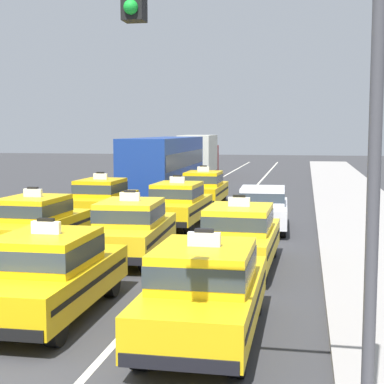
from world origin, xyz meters
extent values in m
plane|color=#353538|center=(0.00, 0.00, 0.00)|extent=(160.00, 160.00, 0.00)
cube|color=silver|center=(-1.60, 20.00, 0.00)|extent=(0.14, 80.00, 0.01)
cube|color=silver|center=(1.60, 20.00, 0.00)|extent=(0.14, 80.00, 0.01)
cube|color=#9E9993|center=(7.20, 15.00, 0.07)|extent=(4.00, 90.00, 0.15)
cylinder|color=black|center=(-3.87, 9.49, 0.32)|extent=(0.26, 0.65, 0.64)
cylinder|color=black|center=(-2.40, 9.45, 0.32)|extent=(0.26, 0.65, 0.64)
cylinder|color=black|center=(-2.48, 6.39, 0.32)|extent=(0.26, 0.65, 0.64)
cube|color=yellow|center=(-3.18, 7.94, 0.67)|extent=(1.92, 4.55, 0.70)
cube|color=black|center=(-3.18, 7.94, 0.72)|extent=(1.93, 4.19, 0.10)
cube|color=yellow|center=(-3.18, 7.79, 1.34)|extent=(1.66, 2.14, 0.64)
cube|color=#2D3842|center=(-3.18, 7.79, 1.34)|extent=(1.68, 2.16, 0.35)
cube|color=white|center=(-3.18, 7.79, 1.78)|extent=(0.56, 0.14, 0.24)
cube|color=black|center=(-3.18, 7.79, 1.93)|extent=(0.32, 0.12, 0.06)
cube|color=black|center=(-3.12, 10.15, 0.42)|extent=(1.71, 0.19, 0.20)
cylinder|color=black|center=(-4.09, 15.90, 0.32)|extent=(0.25, 0.64, 0.64)
cylinder|color=black|center=(-2.61, 15.88, 0.32)|extent=(0.25, 0.64, 0.64)
cylinder|color=black|center=(-4.12, 12.84, 0.32)|extent=(0.25, 0.64, 0.64)
cylinder|color=black|center=(-2.64, 12.82, 0.32)|extent=(0.25, 0.64, 0.64)
cube|color=yellow|center=(-3.36, 14.36, 0.67)|extent=(1.85, 4.52, 0.70)
cube|color=black|center=(-3.36, 14.36, 0.72)|extent=(1.86, 4.16, 0.10)
cube|color=yellow|center=(-3.36, 14.21, 1.34)|extent=(1.62, 2.12, 0.64)
cube|color=#2D3842|center=(-3.36, 14.21, 1.34)|extent=(1.64, 2.14, 0.35)
cube|color=white|center=(-3.36, 14.21, 1.78)|extent=(0.56, 0.13, 0.24)
cube|color=black|center=(-3.36, 14.21, 1.93)|extent=(0.32, 0.11, 0.06)
cube|color=black|center=(-3.34, 16.57, 0.42)|extent=(1.71, 0.16, 0.20)
cube|color=black|center=(-3.39, 12.15, 0.42)|extent=(1.71, 0.16, 0.20)
cylinder|color=black|center=(-4.10, 27.53, 0.32)|extent=(0.25, 0.64, 0.64)
cylinder|color=black|center=(-2.10, 27.55, 0.32)|extent=(0.25, 0.64, 0.64)
cylinder|color=black|center=(-4.03, 20.81, 0.32)|extent=(0.25, 0.64, 0.64)
cylinder|color=black|center=(-2.03, 20.83, 0.32)|extent=(0.25, 0.64, 0.64)
cube|color=navy|center=(-3.07, 24.18, 1.77)|extent=(2.62, 11.23, 2.90)
cube|color=#2D3842|center=(-3.07, 24.18, 2.02)|extent=(2.64, 10.78, 0.84)
cube|color=black|center=(-3.13, 29.73, 2.97)|extent=(2.13, 0.10, 0.36)
cylinder|color=black|center=(-4.20, 37.58, 0.32)|extent=(0.26, 0.65, 0.64)
cylinder|color=black|center=(-2.30, 37.63, 0.32)|extent=(0.26, 0.65, 0.64)
cylinder|color=black|center=(-4.09, 33.68, 0.32)|extent=(0.26, 0.65, 0.64)
cylinder|color=black|center=(-2.19, 33.73, 0.32)|extent=(0.26, 0.65, 0.64)
cube|color=maroon|center=(-3.28, 38.58, 1.37)|extent=(2.16, 2.26, 2.10)
cube|color=#2D3842|center=(-3.31, 39.65, 1.67)|extent=(1.93, 0.11, 0.76)
cube|color=beige|center=(-3.19, 35.32, 1.92)|extent=(2.44, 5.26, 2.70)
cylinder|color=black|center=(-0.86, 3.63, 0.32)|extent=(0.25, 0.64, 0.64)
cylinder|color=black|center=(0.62, 3.65, 0.32)|extent=(0.25, 0.64, 0.64)
cylinder|color=black|center=(0.66, 0.59, 0.32)|extent=(0.25, 0.64, 0.64)
cube|color=yellow|center=(-0.10, 2.11, 0.67)|extent=(1.86, 4.52, 0.70)
cube|color=black|center=(-0.10, 2.11, 0.72)|extent=(1.88, 4.16, 0.10)
cube|color=yellow|center=(-0.10, 1.96, 1.34)|extent=(1.63, 2.12, 0.64)
cube|color=#2D3842|center=(-0.10, 1.96, 1.34)|extent=(1.65, 2.14, 0.35)
cube|color=white|center=(-0.10, 1.96, 1.78)|extent=(0.56, 0.13, 0.24)
cube|color=black|center=(-0.10, 1.96, 1.93)|extent=(0.32, 0.11, 0.06)
cube|color=black|center=(-0.13, 4.32, 0.42)|extent=(1.71, 0.16, 0.20)
cylinder|color=black|center=(-0.89, 9.02, 0.32)|extent=(0.27, 0.65, 0.64)
cylinder|color=black|center=(0.58, 9.09, 0.32)|extent=(0.27, 0.65, 0.64)
cylinder|color=black|center=(-0.74, 5.96, 0.32)|extent=(0.27, 0.65, 0.64)
cylinder|color=black|center=(0.73, 6.03, 0.32)|extent=(0.27, 0.65, 0.64)
cube|color=yellow|center=(-0.08, 7.52, 0.67)|extent=(2.01, 4.58, 0.70)
cube|color=black|center=(-0.08, 7.52, 0.72)|extent=(2.02, 4.22, 0.10)
cube|color=yellow|center=(-0.07, 7.37, 1.34)|extent=(1.70, 2.17, 0.64)
cube|color=#2D3842|center=(-0.07, 7.37, 1.34)|extent=(1.72, 2.19, 0.35)
cube|color=white|center=(-0.07, 7.37, 1.78)|extent=(0.57, 0.15, 0.24)
cube|color=black|center=(-0.07, 7.37, 1.93)|extent=(0.32, 0.13, 0.06)
cube|color=black|center=(-0.19, 9.73, 0.42)|extent=(1.71, 0.22, 0.20)
cube|color=black|center=(0.03, 5.32, 0.42)|extent=(1.71, 0.22, 0.20)
cylinder|color=black|center=(-0.66, 14.88, 0.32)|extent=(0.26, 0.65, 0.64)
cylinder|color=black|center=(0.81, 14.84, 0.32)|extent=(0.26, 0.65, 0.64)
cylinder|color=black|center=(-0.75, 11.83, 0.32)|extent=(0.26, 0.65, 0.64)
cylinder|color=black|center=(0.72, 11.78, 0.32)|extent=(0.26, 0.65, 0.64)
cube|color=yellow|center=(0.03, 13.33, 0.67)|extent=(1.93, 4.55, 0.70)
cube|color=black|center=(0.03, 13.33, 0.72)|extent=(1.94, 4.19, 0.10)
cube|color=yellow|center=(0.03, 13.18, 1.34)|extent=(1.66, 2.15, 0.64)
cube|color=#2D3842|center=(0.03, 13.18, 1.34)|extent=(1.68, 2.17, 0.35)
cube|color=white|center=(0.03, 13.18, 1.78)|extent=(0.56, 0.14, 0.24)
cube|color=black|center=(0.03, 13.18, 1.93)|extent=(0.32, 0.12, 0.06)
cube|color=black|center=(0.09, 15.54, 0.42)|extent=(1.71, 0.19, 0.20)
cube|color=black|center=(-0.03, 11.12, 0.42)|extent=(1.71, 0.19, 0.20)
cylinder|color=black|center=(-0.79, 21.11, 0.32)|extent=(0.24, 0.64, 0.64)
cylinder|color=black|center=(0.68, 21.11, 0.32)|extent=(0.24, 0.64, 0.64)
cylinder|color=black|center=(-0.79, 18.05, 0.32)|extent=(0.24, 0.64, 0.64)
cylinder|color=black|center=(0.69, 18.05, 0.32)|extent=(0.24, 0.64, 0.64)
cube|color=yellow|center=(-0.05, 19.58, 0.67)|extent=(1.81, 4.50, 0.70)
cube|color=black|center=(-0.05, 19.58, 0.72)|extent=(1.83, 4.14, 0.10)
cube|color=yellow|center=(-0.05, 19.43, 1.34)|extent=(1.60, 2.10, 0.64)
cube|color=#2D3842|center=(-0.05, 19.43, 1.34)|extent=(1.62, 2.12, 0.35)
cube|color=white|center=(-0.05, 19.43, 1.78)|extent=(0.56, 0.12, 0.24)
cube|color=black|center=(-0.05, 19.43, 1.93)|extent=(0.32, 0.11, 0.06)
cube|color=black|center=(-0.06, 21.79, 0.42)|extent=(1.71, 0.14, 0.20)
cube|color=black|center=(-0.05, 17.37, 0.42)|extent=(1.71, 0.14, 0.20)
cylinder|color=black|center=(2.34, 2.99, 0.32)|extent=(0.24, 0.64, 0.64)
cylinder|color=black|center=(3.81, 2.99, 0.32)|extent=(0.24, 0.64, 0.64)
cylinder|color=black|center=(2.33, -0.07, 0.32)|extent=(0.24, 0.64, 0.64)
cylinder|color=black|center=(3.81, -0.07, 0.32)|extent=(0.24, 0.64, 0.64)
cube|color=yellow|center=(3.07, 1.46, 0.67)|extent=(1.81, 4.50, 0.70)
cube|color=black|center=(3.07, 1.46, 0.72)|extent=(1.83, 4.14, 0.10)
cube|color=yellow|center=(3.07, 1.31, 1.34)|extent=(1.60, 2.10, 0.64)
cube|color=#2D3842|center=(3.07, 1.31, 1.34)|extent=(1.62, 2.12, 0.35)
cube|color=white|center=(3.07, 1.31, 1.78)|extent=(0.56, 0.12, 0.24)
cube|color=black|center=(3.07, 1.31, 1.93)|extent=(0.32, 0.11, 0.06)
cube|color=black|center=(3.08, 3.67, 0.42)|extent=(1.71, 0.14, 0.20)
cube|color=black|center=(3.07, -0.75, 0.42)|extent=(1.71, 0.14, 0.20)
cylinder|color=black|center=(2.37, 8.43, 0.32)|extent=(0.25, 0.65, 0.64)
cylinder|color=black|center=(3.84, 8.39, 0.32)|extent=(0.25, 0.65, 0.64)
cylinder|color=black|center=(2.30, 5.37, 0.32)|extent=(0.25, 0.65, 0.64)
cylinder|color=black|center=(3.77, 5.33, 0.32)|extent=(0.25, 0.65, 0.64)
cube|color=yellow|center=(3.07, 6.88, 0.67)|extent=(1.90, 4.54, 0.70)
cube|color=black|center=(3.07, 6.88, 0.72)|extent=(1.91, 4.18, 0.10)
cube|color=yellow|center=(3.07, 6.73, 1.34)|extent=(1.65, 2.14, 0.64)
cube|color=#2D3842|center=(3.07, 6.73, 1.34)|extent=(1.67, 2.16, 0.35)
cube|color=white|center=(3.07, 6.73, 1.78)|extent=(0.56, 0.13, 0.24)
cube|color=black|center=(3.07, 6.73, 1.93)|extent=(0.32, 0.12, 0.06)
cube|color=black|center=(3.12, 9.09, 0.42)|extent=(1.71, 0.18, 0.20)
cube|color=black|center=(3.02, 4.67, 0.42)|extent=(1.71, 0.18, 0.20)
cylinder|color=black|center=(2.47, 14.44, 0.32)|extent=(0.26, 0.65, 0.64)
cylinder|color=black|center=(3.91, 14.49, 0.32)|extent=(0.26, 0.65, 0.64)
cylinder|color=black|center=(2.56, 11.61, 0.32)|extent=(0.26, 0.65, 0.64)
cylinder|color=black|center=(4.01, 11.66, 0.32)|extent=(0.26, 0.65, 0.64)
cube|color=silver|center=(3.24, 13.05, 0.65)|extent=(1.91, 4.36, 0.66)
cube|color=silver|center=(3.24, 12.95, 1.28)|extent=(1.62, 1.95, 0.60)
cube|color=#2D3842|center=(3.24, 12.95, 1.28)|extent=(1.65, 1.97, 0.33)
cylinder|color=#47474C|center=(5.45, -2.03, 2.75)|extent=(0.14, 0.14, 5.50)
sphere|color=green|center=(2.85, -2.16, 4.95)|extent=(0.16, 0.16, 0.16)
camera|label=1|loc=(4.74, -8.51, 3.62)|focal=55.65mm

